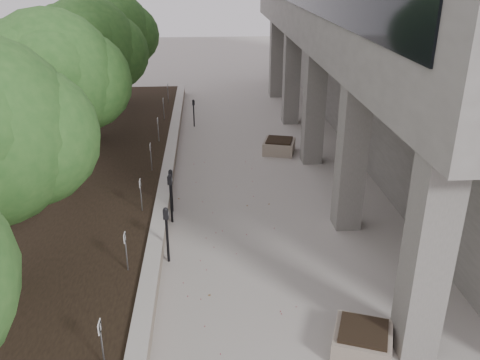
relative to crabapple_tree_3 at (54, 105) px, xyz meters
name	(u,v)px	position (x,y,z in m)	size (l,w,h in m)	color
retaining_wall	(167,180)	(2.97, 1.00, -2.87)	(0.39, 26.00, 0.50)	#A19380
planting_bed	(54,184)	(-0.70, 1.00, -2.92)	(7.00, 26.00, 0.40)	black
crabapple_tree_3	(54,105)	(0.00, 0.00, 0.00)	(4.60, 4.00, 5.44)	#295821
crabapple_tree_4	(90,70)	(0.00, 5.00, 0.00)	(4.60, 4.00, 5.44)	#295821
crabapple_tree_5	(112,49)	(0.00, 10.00, 0.00)	(4.60, 4.00, 5.44)	#295821
parking_sign_2	(102,344)	(2.45, -7.50, -2.24)	(0.04, 0.22, 0.96)	black
parking_sign_3	(126,252)	(2.45, -4.50, -2.24)	(0.04, 0.22, 0.96)	black
parking_sign_4	(141,195)	(2.45, -1.50, -2.24)	(0.04, 0.22, 0.96)	black
parking_sign_5	(151,157)	(2.45, 1.50, -2.24)	(0.04, 0.22, 0.96)	black
parking_sign_6	(158,130)	(2.45, 4.50, -2.24)	(0.04, 0.22, 0.96)	black
parking_sign_7	(164,109)	(2.45, 7.50, -2.24)	(0.04, 0.22, 0.96)	black
parking_sign_8	(168,93)	(2.45, 10.50, -2.24)	(0.04, 0.22, 0.96)	black
parking_meter_2	(167,235)	(3.30, -3.57, -2.37)	(0.15, 0.11, 1.51)	black
parking_meter_3	(171,199)	(3.28, -1.49, -2.38)	(0.15, 0.11, 1.49)	black
parking_meter_4	(171,191)	(3.25, -0.82, -2.44)	(0.13, 0.10, 1.36)	black
parking_meter_5	(194,113)	(3.77, 7.63, -2.50)	(0.12, 0.09, 1.25)	black
planter_front	(362,340)	(7.21, -7.00, -2.87)	(1.08, 1.08, 0.50)	#A19380
planter_back	(279,146)	(7.14, 4.00, -2.85)	(1.15, 1.15, 0.54)	#A19380
berry_scatter	(224,247)	(4.70, -3.00, -3.11)	(3.30, 14.10, 0.02)	maroon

